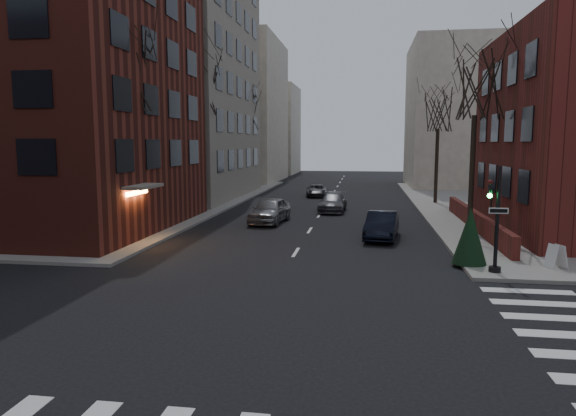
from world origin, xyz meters
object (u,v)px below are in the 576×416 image
(tree_right_a, at_px, (476,85))
(car_lane_far, at_px, (317,190))
(parked_sedan, at_px, (382,225))
(tree_left_c, at_px, (246,112))
(tree_left_a, at_px, (128,73))
(tree_right_b, at_px, (439,110))
(streetlamp_far, at_px, (256,150))
(tree_left_b, at_px, (202,89))
(evergreen_shrub, at_px, (470,236))
(sandwich_board, at_px, (556,256))
(car_lane_silver, at_px, (270,210))
(streetlamp_near, at_px, (194,154))
(traffic_signal, at_px, (495,226))
(car_lane_gray, at_px, (333,203))

(tree_right_a, height_order, car_lane_far, tree_right_a)
(parked_sedan, bearing_deg, tree_left_c, 125.14)
(tree_left_a, xyz_separation_m, tree_right_b, (17.60, 18.00, -0.88))
(parked_sedan, distance_m, car_lane_far, 21.30)
(streetlamp_far, bearing_deg, tree_right_b, -30.47)
(tree_right_b, distance_m, car_lane_far, 13.15)
(tree_left_b, xyz_separation_m, car_lane_far, (7.47, 10.59, -8.35))
(tree_left_c, height_order, tree_right_b, tree_left_c)
(tree_left_a, distance_m, evergreen_shrub, 18.03)
(tree_right_a, relative_size, sandwich_board, 10.35)
(tree_right_b, height_order, car_lane_silver, tree_right_b)
(streetlamp_far, xyz_separation_m, evergreen_shrub, (15.50, -31.74, -2.96))
(streetlamp_near, distance_m, car_lane_far, 16.54)
(car_lane_silver, xyz_separation_m, sandwich_board, (13.28, -10.47, -0.17))
(traffic_signal, relative_size, tree_left_b, 0.37)
(tree_left_a, xyz_separation_m, car_lane_silver, (6.02, 6.45, -7.68))
(streetlamp_far, bearing_deg, tree_left_a, -91.23)
(car_lane_far, bearing_deg, car_lane_gray, -83.14)
(tree_left_c, xyz_separation_m, evergreen_shrub, (16.10, -29.74, -6.75))
(tree_left_b, distance_m, parked_sedan, 18.21)
(traffic_signal, xyz_separation_m, tree_left_b, (-16.74, 17.01, 7.00))
(car_lane_silver, bearing_deg, streetlamp_far, 109.65)
(streetlamp_far, bearing_deg, tree_right_a, -54.69)
(car_lane_gray, bearing_deg, tree_right_a, -44.07)
(tree_right_a, height_order, evergreen_shrub, tree_right_a)
(tree_right_b, relative_size, streetlamp_far, 1.46)
(tree_left_a, distance_m, tree_left_b, 12.01)
(tree_left_a, xyz_separation_m, tree_left_b, (0.00, 12.00, 0.44))
(tree_right_a, relative_size, car_lane_silver, 2.09)
(tree_right_a, bearing_deg, streetlamp_far, 125.31)
(evergreen_shrub, bearing_deg, parked_sedan, 120.01)
(tree_right_b, xyz_separation_m, sandwich_board, (1.70, -22.02, -6.97))
(tree_right_b, relative_size, sandwich_board, 9.77)
(tree_right_a, bearing_deg, traffic_signal, -95.47)
(tree_left_a, relative_size, sandwich_board, 10.92)
(tree_left_b, relative_size, tree_left_c, 1.11)
(streetlamp_near, height_order, car_lane_gray, streetlamp_near)
(tree_left_b, xyz_separation_m, streetlamp_near, (0.60, -4.00, -4.68))
(tree_left_b, height_order, tree_right_b, tree_left_b)
(traffic_signal, xyz_separation_m, sandwich_board, (2.56, 0.98, -1.29))
(parked_sedan, height_order, car_lane_silver, car_lane_silver)
(parked_sedan, height_order, sandwich_board, parked_sedan)
(tree_right_b, bearing_deg, tree_left_b, -161.18)
(traffic_signal, distance_m, evergreen_shrub, 1.55)
(streetlamp_near, height_order, parked_sedan, streetlamp_near)
(car_lane_far, bearing_deg, tree_right_a, -66.20)
(traffic_signal, height_order, sandwich_board, traffic_signal)
(tree_left_c, distance_m, sandwich_board, 36.45)
(tree_left_b, xyz_separation_m, car_lane_gray, (9.60, 0.26, -8.25))
(tree_right_a, xyz_separation_m, tree_right_b, (0.00, 14.00, -0.44))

